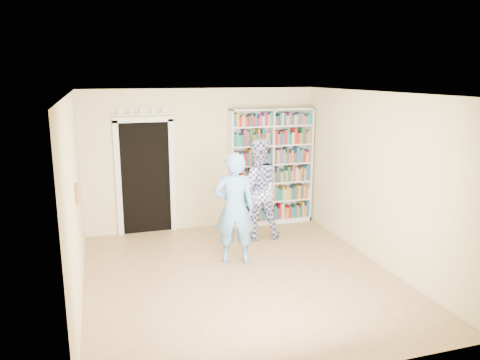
# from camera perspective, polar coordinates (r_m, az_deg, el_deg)

# --- Properties ---
(floor) EXTENTS (5.00, 5.00, 0.00)m
(floor) POSITION_cam_1_polar(r_m,az_deg,el_deg) (7.13, 0.11, -11.70)
(floor) COLOR #9D704C
(floor) RESTS_ON ground
(ceiling) EXTENTS (5.00, 5.00, 0.00)m
(ceiling) POSITION_cam_1_polar(r_m,az_deg,el_deg) (6.50, 0.12, 10.52)
(ceiling) COLOR white
(ceiling) RESTS_ON wall_back
(wall_back) EXTENTS (4.50, 0.00, 4.50)m
(wall_back) POSITION_cam_1_polar(r_m,az_deg,el_deg) (9.05, -4.58, 2.52)
(wall_back) COLOR beige
(wall_back) RESTS_ON floor
(wall_left) EXTENTS (0.00, 5.00, 5.00)m
(wall_left) POSITION_cam_1_polar(r_m,az_deg,el_deg) (6.41, -19.48, -2.47)
(wall_left) COLOR beige
(wall_left) RESTS_ON floor
(wall_right) EXTENTS (0.00, 5.00, 5.00)m
(wall_right) POSITION_cam_1_polar(r_m,az_deg,el_deg) (7.64, 16.45, 0.12)
(wall_right) COLOR beige
(wall_right) RESTS_ON floor
(bookshelf) EXTENTS (1.68, 0.31, 2.31)m
(bookshelf) POSITION_cam_1_polar(r_m,az_deg,el_deg) (9.32, 3.78, 1.69)
(bookshelf) COLOR white
(bookshelf) RESTS_ON floor
(doorway) EXTENTS (1.10, 0.08, 2.43)m
(doorway) POSITION_cam_1_polar(r_m,az_deg,el_deg) (8.90, -11.46, 1.01)
(doorway) COLOR black
(doorway) RESTS_ON floor
(wall_art) EXTENTS (0.03, 0.25, 0.25)m
(wall_art) POSITION_cam_1_polar(r_m,az_deg,el_deg) (6.59, -19.28, -1.60)
(wall_art) COLOR brown
(wall_art) RESTS_ON wall_left
(man_blue) EXTENTS (0.74, 0.58, 1.79)m
(man_blue) POSITION_cam_1_polar(r_m,az_deg,el_deg) (7.36, -0.67, -3.48)
(man_blue) COLOR #66A0E4
(man_blue) RESTS_ON floor
(man_plaid) EXTENTS (0.97, 0.79, 1.85)m
(man_plaid) POSITION_cam_1_polar(r_m,az_deg,el_deg) (8.46, 2.04, -1.10)
(man_plaid) COLOR navy
(man_plaid) RESTS_ON floor
(paper_sheet) EXTENTS (0.20, 0.01, 0.28)m
(paper_sheet) POSITION_cam_1_polar(r_m,az_deg,el_deg) (8.29, 3.18, -1.23)
(paper_sheet) COLOR white
(paper_sheet) RESTS_ON man_plaid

